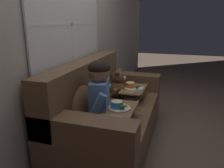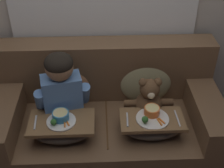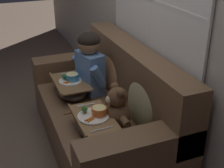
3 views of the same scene
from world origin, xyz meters
name	(u,v)px [view 3 (image 3 of 3)]	position (x,y,z in m)	size (l,w,h in m)	color
ground_plane	(101,145)	(0.00, 0.00, 0.00)	(14.00, 14.00, 0.00)	brown
couch	(108,113)	(0.00, 0.07, 0.33)	(1.76, 0.87, 0.91)	brown
throw_pillow_behind_child	(112,68)	(-0.33, 0.24, 0.60)	(0.42, 0.20, 0.44)	#B2754C
throw_pillow_behind_teddy	(143,99)	(0.33, 0.24, 0.60)	(0.44, 0.21, 0.46)	tan
child_figure	(90,60)	(-0.33, 0.02, 0.72)	(0.43, 0.24, 0.58)	#5B84BC
teddy_bear	(117,110)	(0.33, 0.02, 0.55)	(0.38, 0.26, 0.36)	brown
lap_tray_child	(71,87)	(-0.33, -0.17, 0.48)	(0.47, 0.29, 0.21)	#473D33
lap_tray_teddy	(94,123)	(0.33, -0.17, 0.48)	(0.47, 0.27, 0.21)	#473D33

